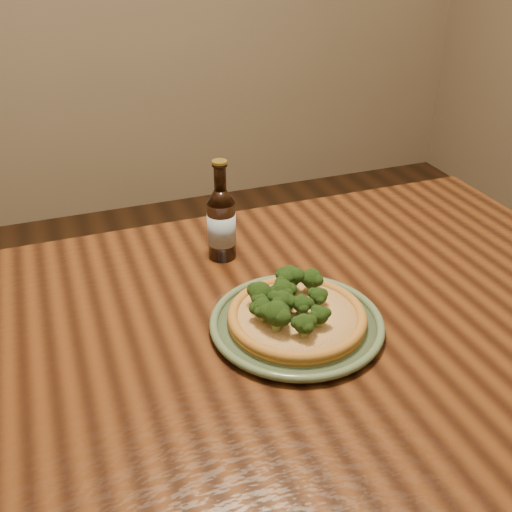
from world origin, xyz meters
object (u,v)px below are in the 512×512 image
object	(u,v)px
pizza	(295,313)
table	(208,392)
beer_bottle	(221,223)
plate	(297,323)

from	to	relation	value
pizza	table	bearing A→B (deg)	-179.77
pizza	beer_bottle	world-z (taller)	beer_bottle
plate	beer_bottle	distance (m)	0.28
table	beer_bottle	world-z (taller)	beer_bottle
pizza	beer_bottle	distance (m)	0.27
plate	pizza	bearing A→B (deg)	129.06
plate	beer_bottle	world-z (taller)	beer_bottle
table	pizza	world-z (taller)	pizza
table	beer_bottle	bearing A→B (deg)	67.09
pizza	beer_bottle	size ratio (longest dim) A/B	1.13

